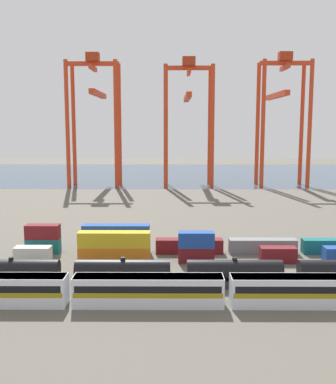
% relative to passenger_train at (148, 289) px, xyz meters
% --- Properties ---
extents(ground_plane, '(420.00, 420.00, 0.00)m').
position_rel_passenger_train_xyz_m(ground_plane, '(8.36, 60.44, -2.14)').
color(ground_plane, '#5B564C').
extents(harbour_water, '(400.00, 110.00, 0.01)m').
position_rel_passenger_train_xyz_m(harbour_water, '(8.36, 164.81, -2.14)').
color(harbour_water, '#384C60').
rests_on(harbour_water, ground_plane).
extents(passenger_train, '(59.27, 3.14, 3.90)m').
position_rel_passenger_train_xyz_m(passenger_train, '(0.00, 0.00, 0.00)').
color(passenger_train, silver).
rests_on(passenger_train, ground_plane).
extents(freight_tank_row, '(61.49, 2.80, 4.26)m').
position_rel_passenger_train_xyz_m(freight_tank_row, '(3.98, 7.16, -0.15)').
color(freight_tank_row, '#232326').
rests_on(freight_tank_row, ground_plane).
extents(shipping_container_0, '(6.04, 2.44, 2.60)m').
position_rel_passenger_train_xyz_m(shipping_container_0, '(-20.51, 19.13, -0.84)').
color(shipping_container_0, silver).
rests_on(shipping_container_0, ground_plane).
extents(shipping_container_1, '(12.10, 2.44, 2.60)m').
position_rel_passenger_train_xyz_m(shipping_container_1, '(-6.69, 19.13, -0.84)').
color(shipping_container_1, orange).
rests_on(shipping_container_1, ground_plane).
extents(shipping_container_2, '(12.10, 2.44, 2.60)m').
position_rel_passenger_train_xyz_m(shipping_container_2, '(-6.69, 19.13, 1.76)').
color(shipping_container_2, gold).
rests_on(shipping_container_2, shipping_container_1).
extents(shipping_container_3, '(6.04, 2.44, 2.60)m').
position_rel_passenger_train_xyz_m(shipping_container_3, '(7.13, 19.13, -0.84)').
color(shipping_container_3, maroon).
rests_on(shipping_container_3, ground_plane).
extents(shipping_container_4, '(6.04, 2.44, 2.60)m').
position_rel_passenger_train_xyz_m(shipping_container_4, '(7.13, 19.13, 1.76)').
color(shipping_container_4, '#1C4299').
rests_on(shipping_container_4, shipping_container_3).
extents(shipping_container_5, '(6.04, 2.44, 2.60)m').
position_rel_passenger_train_xyz_m(shipping_container_5, '(20.95, 19.13, -0.84)').
color(shipping_container_5, maroon).
rests_on(shipping_container_5, ground_plane).
extents(shipping_container_9, '(6.04, 2.44, 2.60)m').
position_rel_passenger_train_xyz_m(shipping_container_9, '(-20.29, 24.71, -0.84)').
color(shipping_container_9, '#146066').
rests_on(shipping_container_9, ground_plane).
extents(shipping_container_10, '(6.04, 2.44, 2.60)m').
position_rel_passenger_train_xyz_m(shipping_container_10, '(-20.29, 24.71, 1.76)').
color(shipping_container_10, maroon).
rests_on(shipping_container_10, shipping_container_9).
extents(shipping_container_11, '(12.10, 2.44, 2.60)m').
position_rel_passenger_train_xyz_m(shipping_container_11, '(-7.05, 24.71, -0.84)').
color(shipping_container_11, gold).
rests_on(shipping_container_11, ground_plane).
extents(shipping_container_12, '(12.10, 2.44, 2.60)m').
position_rel_passenger_train_xyz_m(shipping_container_12, '(-7.05, 24.71, 1.76)').
color(shipping_container_12, '#1C4299').
rests_on(shipping_container_12, shipping_container_11).
extents(shipping_container_13, '(12.10, 2.44, 2.60)m').
position_rel_passenger_train_xyz_m(shipping_container_13, '(6.20, 24.71, -0.84)').
color(shipping_container_13, maroon).
rests_on(shipping_container_13, ground_plane).
extents(shipping_container_14, '(12.10, 2.44, 2.60)m').
position_rel_passenger_train_xyz_m(shipping_container_14, '(19.45, 24.71, -0.84)').
color(shipping_container_14, slate).
rests_on(shipping_container_14, ground_plane).
extents(shipping_container_15, '(12.10, 2.44, 2.60)m').
position_rel_passenger_train_xyz_m(shipping_container_15, '(32.70, 24.71, -0.84)').
color(shipping_container_15, '#146066').
rests_on(shipping_container_15, ground_plane).
extents(gantry_crane_west, '(19.47, 34.10, 49.75)m').
position_rel_passenger_train_xyz_m(gantry_crane_west, '(-26.20, 121.72, 27.77)').
color(gantry_crane_west, red).
rests_on(gantry_crane_west, ground_plane).
extents(gantry_crane_central, '(18.69, 38.20, 48.19)m').
position_rel_passenger_train_xyz_m(gantry_crane_central, '(9.47, 122.43, 27.01)').
color(gantry_crane_central, red).
rests_on(gantry_crane_central, ground_plane).
extents(gantry_crane_east, '(18.75, 35.83, 49.91)m').
position_rel_passenger_train_xyz_m(gantry_crane_east, '(45.13, 122.03, 27.74)').
color(gantry_crane_east, red).
rests_on(gantry_crane_east, ground_plane).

